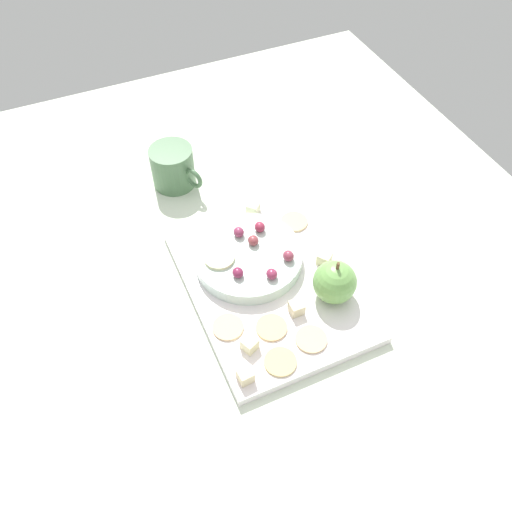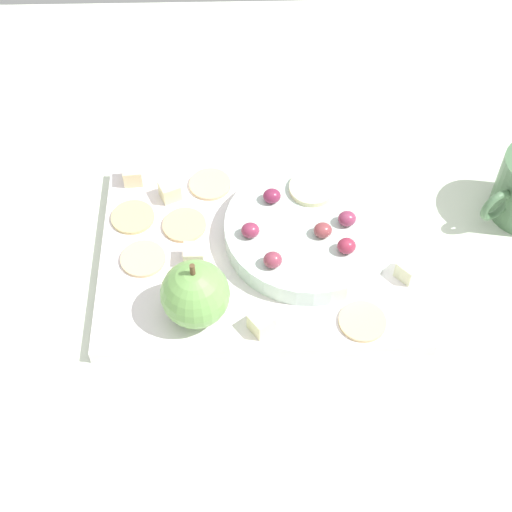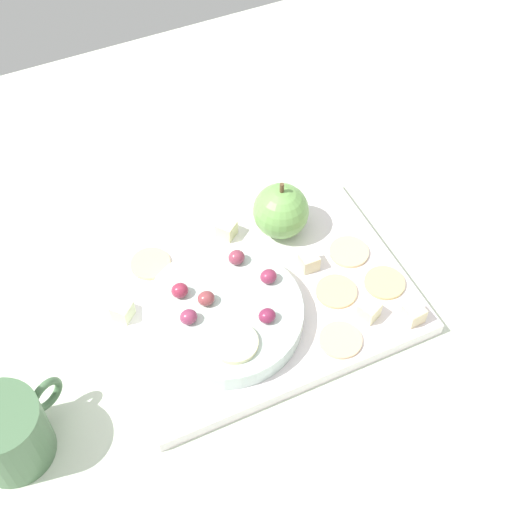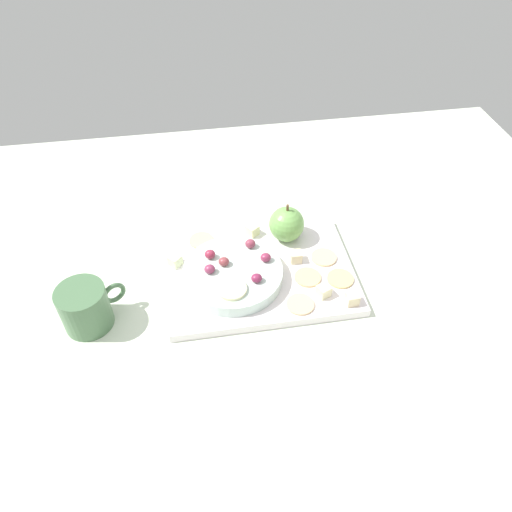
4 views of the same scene
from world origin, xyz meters
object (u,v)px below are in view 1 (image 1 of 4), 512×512
Objects in this scene: cracker_0 at (311,339)px; grape_5 at (260,227)px; serving_dish at (248,257)px; cracker_2 at (280,362)px; grape_0 at (238,273)px; grape_4 at (272,274)px; cup at (173,167)px; cheese_cube_2 at (255,208)px; cracker_3 at (228,327)px; apple_whole at (335,282)px; cheese_cube_0 at (245,375)px; apple_slice_0 at (219,257)px; platter at (269,284)px; cracker_4 at (272,328)px; grape_3 at (286,257)px; cracker_1 at (294,222)px; cheese_cube_3 at (250,344)px; cheese_cube_1 at (296,308)px; grape_1 at (239,232)px; cheese_cube_4 at (324,258)px.

cracker_0 is 20.93cm from grape_5.
serving_dish is 18.92cm from cracker_2.
grape_4 is at bearing 62.93° from grape_0.
cracker_0 is 0.45× the size of cup.
cheese_cube_2 is 16.25cm from grape_0.
cheese_cube_2 is 27.19cm from cracker_0.
cracker_3 is (10.35, -7.77, -0.96)cm from serving_dish.
grape_4 is at bearing -173.92° from cracker_0.
cheese_cube_0 is (7.50, -17.85, -2.32)cm from apple_whole.
cracker_0 is at bearing 23.29° from grape_0.
cracker_3 is at bearing -15.63° from apple_slice_0.
serving_dish reaches higher than platter.
cracker_4 is at bearing -24.83° from grape_4.
grape_3 is 0.18× the size of cup.
cheese_cube_2 is 0.44× the size of cracker_1.
cracker_4 is at bearing -17.92° from cheese_cube_2.
cracker_3 is 34.99cm from cup.
grape_0 is at bearing -33.01° from cheese_cube_2.
cheese_cube_3 is 9.05cm from cracker_0.
cracker_1 is 21.75cm from cracker_4.
apple_whole reaches higher than cracker_0.
cheese_cube_1 is 10.63cm from cracker_3.
grape_0 reaches higher than cheese_cube_3.
cheese_cube_3 is 19.75cm from grape_1.
grape_3 is at bearing -2.72° from cheese_cube_2.
cracker_0 is 42.22cm from cup.
cheese_cube_4 is 15.27cm from cracker_4.
cup reaches higher than apple_slice_0.
grape_0 reaches higher than cheese_cube_0.
cheese_cube_3 is at bearing -142.63° from cracker_2.
apple_whole is at bearing -17.12° from cheese_cube_4.
cracker_2 is 1.00× the size of cracker_4.
grape_1 is at bearing 156.29° from grape_0.
grape_1 reaches higher than cracker_2.
cracker_4 is 2.48× the size of grape_5.
serving_dish is at bearing -164.40° from platter.
apple_whole is at bearing 55.70° from grape_4.
grape_5 reaches higher than cracker_3.
cracker_0 is at bearing -2.29° from cheese_cube_1.
cheese_cube_0 is at bearing -58.15° from cheese_cube_1.
grape_0 is at bearing 160.75° from cheese_cube_0.
cheese_cube_1 is at bearing 11.25° from cup.
cracker_2 is (7.21, -12.39, -3.13)cm from apple_whole.
serving_dish is 17.37cm from cracker_0.
cheese_cube_1 is at bearing 10.89° from platter.
grape_5 is (-16.57, 5.54, 2.94)cm from cracker_4.
grape_5 is at bearing -16.40° from cheese_cube_2.
apple_whole is 1.43× the size of cracker_1.
cheese_cube_2 is at bearing 177.28° from grape_3.
apple_whole is 1.43× the size of cracker_4.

